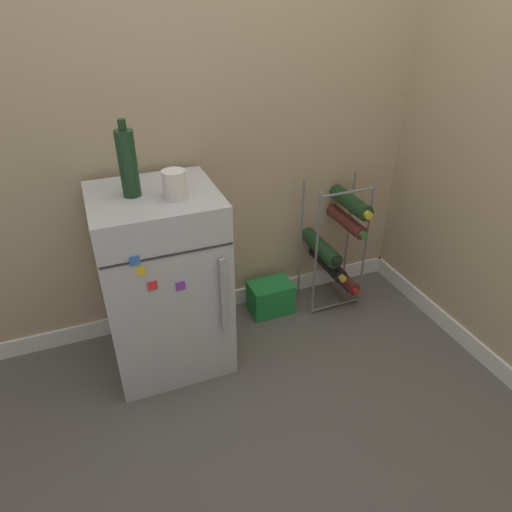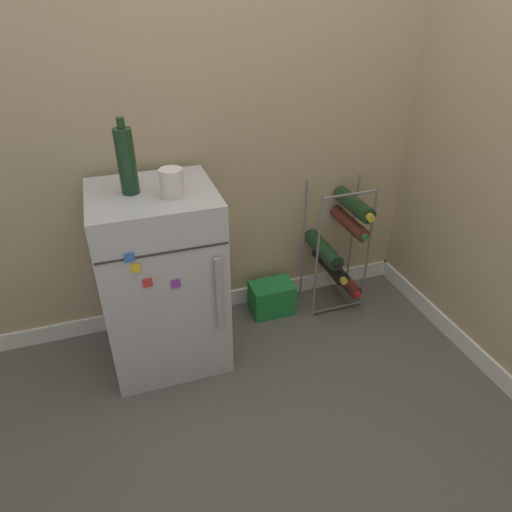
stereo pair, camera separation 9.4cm
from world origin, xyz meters
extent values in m
plane|color=#56544F|center=(0.00, 0.00, 0.00)|extent=(14.00, 14.00, 0.00)
cube|color=tan|center=(0.00, 0.64, 1.25)|extent=(6.74, 0.06, 2.50)
cube|color=white|center=(0.00, 0.60, 0.04)|extent=(6.74, 0.01, 0.09)
cube|color=#B7BABF|center=(-0.49, 0.35, 0.42)|extent=(0.50, 0.46, 0.84)
cube|color=#2D2D2D|center=(-0.49, 0.11, 0.69)|extent=(0.49, 0.00, 0.01)
cube|color=#9E9EA3|center=(-0.29, 0.10, 0.46)|extent=(0.02, 0.02, 0.35)
cube|color=yellow|center=(-0.60, 0.11, 0.64)|extent=(0.04, 0.02, 0.04)
cube|color=red|center=(-0.56, 0.11, 0.57)|extent=(0.04, 0.01, 0.04)
cube|color=purple|center=(-0.46, 0.11, 0.54)|extent=(0.04, 0.01, 0.04)
cube|color=blue|center=(-0.61, 0.11, 0.69)|extent=(0.04, 0.01, 0.04)
cylinder|color=slate|center=(0.28, 0.37, 0.35)|extent=(0.01, 0.01, 0.71)
cylinder|color=slate|center=(0.57, 0.37, 0.35)|extent=(0.01, 0.01, 0.71)
cylinder|color=slate|center=(0.28, 0.54, 0.35)|extent=(0.01, 0.01, 0.71)
cylinder|color=slate|center=(0.57, 0.54, 0.35)|extent=(0.01, 0.01, 0.71)
cylinder|color=slate|center=(0.42, 0.37, 0.02)|extent=(0.29, 0.01, 0.01)
cylinder|color=slate|center=(0.42, 0.37, 0.69)|extent=(0.29, 0.01, 0.01)
cylinder|color=#56231E|center=(0.50, 0.45, 0.13)|extent=(0.07, 0.27, 0.07)
cylinder|color=red|center=(0.50, 0.31, 0.13)|extent=(0.03, 0.02, 0.03)
cylinder|color=black|center=(0.40, 0.45, 0.25)|extent=(0.07, 0.29, 0.07)
cylinder|color=gold|center=(0.40, 0.30, 0.25)|extent=(0.04, 0.02, 0.04)
cylinder|color=#19381E|center=(0.35, 0.45, 0.35)|extent=(0.08, 0.31, 0.08)
cylinder|color=black|center=(0.35, 0.29, 0.35)|extent=(0.04, 0.02, 0.04)
cylinder|color=#56231E|center=(0.49, 0.45, 0.48)|extent=(0.07, 0.29, 0.07)
cylinder|color=#2D7033|center=(0.49, 0.30, 0.48)|extent=(0.03, 0.02, 0.03)
cylinder|color=#19381E|center=(0.50, 0.45, 0.59)|extent=(0.08, 0.29, 0.08)
cylinder|color=gold|center=(0.50, 0.30, 0.59)|extent=(0.04, 0.02, 0.04)
cube|color=#1E7F38|center=(0.08, 0.48, 0.09)|extent=(0.22, 0.15, 0.17)
cylinder|color=silver|center=(-0.41, 0.27, 0.89)|extent=(0.09, 0.09, 0.11)
cylinder|color=#19381E|center=(-0.56, 0.35, 0.96)|extent=(0.07, 0.07, 0.25)
cylinder|color=#19381E|center=(-0.56, 0.35, 1.11)|extent=(0.03, 0.03, 0.04)
camera|label=1|loc=(-0.71, -1.33, 1.55)|focal=32.00mm
camera|label=2|loc=(-0.62, -1.37, 1.55)|focal=32.00mm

